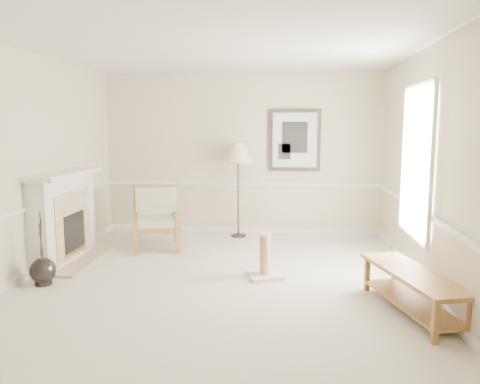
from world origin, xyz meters
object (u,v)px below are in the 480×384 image
at_px(floor_lamp, 238,155).
at_px(scratching_post, 265,264).
at_px(floor_vase, 43,271).
at_px(bench, 412,285).
at_px(armchair, 157,216).

relative_size(floor_lamp, scratching_post, 2.81).
xyz_separation_m(floor_vase, bench, (4.30, -0.42, 0.12)).
xyz_separation_m(armchair, scratching_post, (1.81, -1.38, -0.33)).
height_order(floor_lamp, bench, floor_lamp).
relative_size(floor_vase, bench, 0.58).
distance_m(bench, scratching_post, 1.87).
xyz_separation_m(floor_vase, scratching_post, (2.71, 0.56, 0.01)).
bearing_deg(bench, scratching_post, 148.37).
distance_m(armchair, scratching_post, 2.30).
height_order(floor_vase, bench, floor_vase).
bearing_deg(floor_lamp, armchair, -144.77).
bearing_deg(bench, floor_lamp, 123.92).
bearing_deg(armchair, scratching_post, -54.18).
xyz_separation_m(floor_vase, floor_lamp, (2.13, 2.81, 1.27)).
bearing_deg(floor_lamp, scratching_post, -75.53).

